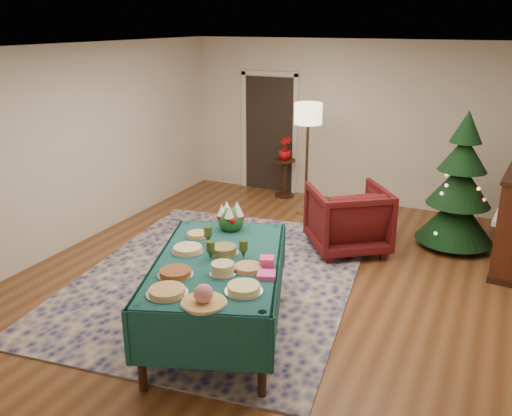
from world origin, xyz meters
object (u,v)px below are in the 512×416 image
at_px(gift_box, 267,263).
at_px(armchair, 348,216).
at_px(floor_lamp, 308,120).
at_px(side_table, 285,179).
at_px(christmas_tree, 460,188).
at_px(potted_plant, 285,153).
at_px(buffet_table, 218,275).

relative_size(gift_box, armchair, 0.13).
distance_m(gift_box, floor_lamp, 3.91).
bearing_deg(gift_box, side_table, 110.11).
relative_size(gift_box, christmas_tree, 0.07).
height_order(gift_box, armchair, armchair).
distance_m(armchair, potted_plant, 2.52).
bearing_deg(armchair, buffet_table, 42.21).
height_order(buffet_table, floor_lamp, floor_lamp).
xyz_separation_m(armchair, side_table, (-1.67, 1.86, -0.17)).
distance_m(potted_plant, christmas_tree, 3.17).
bearing_deg(armchair, potted_plant, -83.57).
bearing_deg(potted_plant, armchair, -48.08).
relative_size(gift_box, side_table, 0.19).
relative_size(buffet_table, armchair, 2.37).
relative_size(armchair, side_table, 1.48).
bearing_deg(gift_box, floor_lamp, 104.53).
height_order(floor_lamp, christmas_tree, christmas_tree).
bearing_deg(floor_lamp, potted_plant, 133.89).
xyz_separation_m(floor_lamp, potted_plant, (-0.64, 0.67, -0.73)).
bearing_deg(christmas_tree, armchair, -149.60).
bearing_deg(christmas_tree, gift_box, -112.52).
bearing_deg(gift_box, armchair, 88.60).
height_order(gift_box, potted_plant, gift_box).
xyz_separation_m(armchair, floor_lamp, (-1.03, 1.19, 1.01)).
bearing_deg(side_table, christmas_tree, -20.19).
bearing_deg(buffet_table, potted_plant, 104.05).
xyz_separation_m(gift_box, side_table, (-1.61, 4.40, -0.53)).
height_order(side_table, potted_plant, potted_plant).
xyz_separation_m(buffet_table, floor_lamp, (-0.47, 3.77, 0.87)).
bearing_deg(potted_plant, floor_lamp, -46.11).
distance_m(gift_box, side_table, 4.71).
bearing_deg(potted_plant, gift_box, -69.89).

